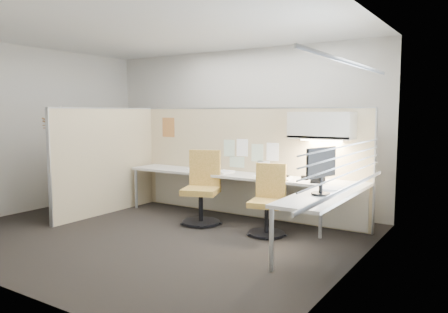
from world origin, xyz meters
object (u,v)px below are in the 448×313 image
Objects in this scene: monitor at (321,168)px; chair_right at (268,202)px; desk at (252,185)px; phone at (318,179)px; chair_left at (202,190)px.

chair_right is at bearing 77.85° from monitor.
desk is 0.56m from chair_right.
desk is at bearing 74.95° from monitor.
phone is at bearing 20.87° from chair_right.
monitor is (1.37, -0.80, 0.45)m from desk.
chair_right reaches higher than desk.
phone is (-0.36, 0.86, -0.27)m from monitor.
monitor is 2.16× the size of phone.
chair_left reaches higher than desk.
phone is (1.01, 0.05, 0.18)m from desk.
chair_left is (-0.69, -0.31, -0.09)m from desk.
monitor reaches higher than phone.
chair_right reaches higher than phone.
chair_left is 1.97× the size of monitor.
phone is at bearing 38.27° from monitor.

